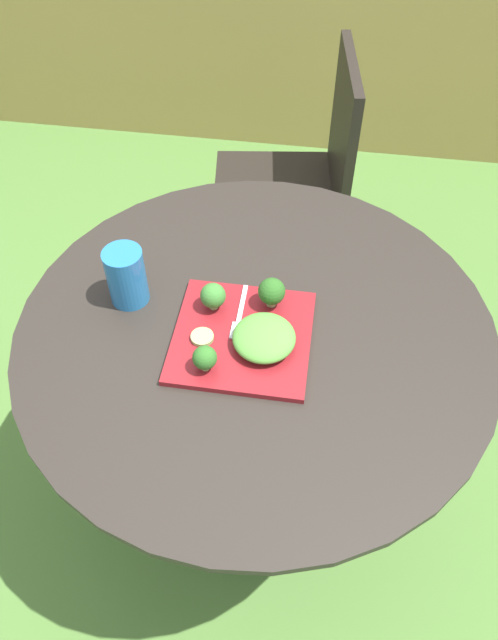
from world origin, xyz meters
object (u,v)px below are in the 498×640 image
(salad_plate, at_px, (242,337))
(drinking_glass, at_px, (127,279))
(patio_chair, at_px, (306,170))
(fork, at_px, (239,317))

(salad_plate, distance_m, drinking_glass, 0.28)
(salad_plate, xyz_separation_m, drinking_glass, (-0.26, 0.08, 0.05))
(patio_chair, height_order, fork, patio_chair)
(patio_chair, relative_size, drinking_glass, 6.71)
(drinking_glass, xyz_separation_m, fork, (0.25, -0.03, -0.04))
(patio_chair, height_order, drinking_glass, patio_chair)
(patio_chair, relative_size, fork, 5.84)
(drinking_glass, height_order, fork, drinking_glass)
(patio_chair, xyz_separation_m, drinking_glass, (-0.33, -0.86, 0.28))
(patio_chair, distance_m, salad_plate, 0.97)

